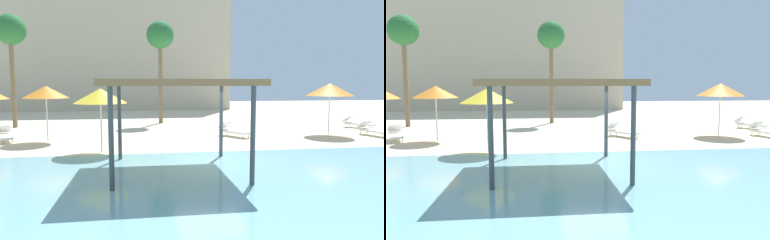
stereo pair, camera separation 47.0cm
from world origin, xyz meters
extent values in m
plane|color=beige|center=(0.00, 0.00, 0.00)|extent=(80.00, 80.00, 0.00)
cube|color=#7AB7C1|center=(0.00, -5.25, 0.02)|extent=(44.00, 13.50, 0.04)
cylinder|color=#42474C|center=(-3.30, 0.62, 1.38)|extent=(0.14, 0.14, 2.76)
cylinder|color=#42474C|center=(0.50, 0.62, 1.38)|extent=(0.14, 0.14, 2.76)
cylinder|color=#42474C|center=(-3.30, -3.17, 1.38)|extent=(0.14, 0.14, 2.76)
cylinder|color=#42474C|center=(0.50, -3.17, 1.38)|extent=(0.14, 0.14, 2.76)
cube|color=olive|center=(-1.40, -1.28, 2.85)|extent=(4.49, 4.49, 0.18)
cylinder|color=silver|center=(7.64, 5.38, 1.07)|extent=(0.06, 0.06, 2.14)
cone|color=orange|center=(7.64, 5.38, 2.48)|extent=(2.46, 2.46, 0.68)
cylinder|color=silver|center=(-4.13, 2.20, 1.01)|extent=(0.06, 0.06, 2.02)
cone|color=yellow|center=(-4.13, 2.20, 2.32)|extent=(2.14, 2.14, 0.59)
cylinder|color=silver|center=(-7.01, 5.35, 1.05)|extent=(0.06, 0.06, 2.11)
cone|color=orange|center=(-7.01, 5.35, 2.40)|extent=(2.13, 2.13, 0.59)
cylinder|color=white|center=(-8.51, 4.94, 0.11)|extent=(0.05, 0.05, 0.22)
cylinder|color=white|center=(-8.95, 4.75, 0.11)|extent=(0.05, 0.05, 0.22)
cylinder|color=white|center=(-9.08, 6.26, 0.11)|extent=(0.05, 0.05, 0.22)
cube|color=white|center=(-9.02, 5.50, 0.27)|extent=(1.27, 1.89, 0.10)
cube|color=white|center=(-9.31, 6.18, 0.55)|extent=(0.75, 0.70, 0.40)
cylinder|color=white|center=(11.68, 7.28, 0.11)|extent=(0.05, 0.05, 0.22)
cylinder|color=white|center=(11.28, 7.02, 0.11)|extent=(0.05, 0.05, 0.22)
cylinder|color=white|center=(10.90, 8.49, 0.11)|extent=(0.05, 0.05, 0.22)
cylinder|color=white|center=(10.49, 8.23, 0.11)|extent=(0.05, 0.05, 0.22)
cube|color=white|center=(11.09, 7.76, 0.27)|extent=(1.48, 1.84, 0.10)
cube|color=white|center=(10.68, 8.38, 0.55)|extent=(0.78, 0.75, 0.40)
cylinder|color=white|center=(2.99, 5.00, 0.11)|extent=(0.05, 0.05, 0.22)
cylinder|color=white|center=(2.59, 4.73, 0.11)|extent=(0.05, 0.05, 0.22)
cylinder|color=white|center=(2.19, 6.19, 0.11)|extent=(0.05, 0.05, 0.22)
cylinder|color=white|center=(1.79, 5.92, 0.11)|extent=(0.05, 0.05, 0.22)
cube|color=white|center=(2.39, 5.46, 0.27)|extent=(1.50, 1.83, 0.10)
cube|color=white|center=(1.98, 6.08, 0.55)|extent=(0.78, 0.76, 0.40)
cylinder|color=white|center=(9.79, 3.83, 0.11)|extent=(0.05, 0.05, 0.22)
cylinder|color=white|center=(9.95, 5.34, 0.11)|extent=(0.05, 0.05, 0.22)
cylinder|color=white|center=(9.48, 5.24, 0.11)|extent=(0.05, 0.05, 0.22)
cube|color=white|center=(9.87, 4.59, 0.27)|extent=(0.97, 1.89, 0.10)
cube|color=white|center=(9.71, 5.31, 0.55)|extent=(0.70, 0.63, 0.40)
cylinder|color=brown|center=(-10.46, 11.27, 2.90)|extent=(0.28, 0.28, 5.80)
sphere|color=#286B33|center=(-10.46, 11.27, 6.15)|extent=(1.90, 1.90, 1.90)
cylinder|color=brown|center=(-1.11, 12.37, 2.89)|extent=(0.28, 0.28, 5.79)
sphere|color=#286B33|center=(-1.11, 12.37, 6.14)|extent=(1.90, 1.90, 1.90)
cube|color=beige|center=(-5.01, 28.44, 7.26)|extent=(23.93, 8.83, 14.52)
camera|label=1|loc=(-2.54, -12.27, 2.84)|focal=32.68mm
camera|label=2|loc=(-2.07, -12.33, 2.84)|focal=32.68mm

